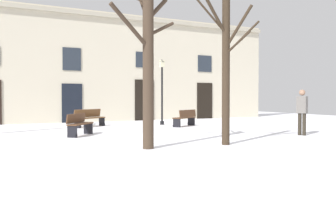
{
  "coord_description": "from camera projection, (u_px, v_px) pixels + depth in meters",
  "views": [
    {
      "loc": [
        -6.11,
        -10.74,
        1.5
      ],
      "look_at": [
        0.0,
        2.1,
        1.2
      ],
      "focal_mm": 36.82,
      "sensor_mm": 36.0,
      "label": 1
    }
  ],
  "objects": [
    {
      "name": "bench_near_lamp",
      "position": [
        185.0,
        118.0,
        18.0
      ],
      "size": [
        1.61,
        1.22,
        0.87
      ],
      "rotation": [
        0.0,
        0.0,
        3.67
      ],
      "color": "#51331E",
      "rests_on": "ground"
    },
    {
      "name": "ground_plane",
      "position": [
        193.0,
        139.0,
        12.36
      ],
      "size": [
        37.86,
        37.86,
        0.0
      ],
      "primitive_type": "plane",
      "color": "white"
    },
    {
      "name": "person_crossing_plaza",
      "position": [
        302.0,
        110.0,
        13.72
      ],
      "size": [
        0.34,
        0.43,
        1.83
      ],
      "rotation": [
        0.0,
        0.0,
        1.94
      ],
      "color": "#2D271E",
      "rests_on": "ground"
    },
    {
      "name": "bench_facing_shops",
      "position": [
        89.0,
        118.0,
        17.72
      ],
      "size": [
        1.78,
        1.34,
        0.91
      ],
      "rotation": [
        0.0,
        0.0,
        0.56
      ],
      "color": "brown",
      "rests_on": "ground"
    },
    {
      "name": "building_facade",
      "position": [
        110.0,
        66.0,
        21.93
      ],
      "size": [
        23.66,
        0.6,
        6.9
      ],
      "color": "beige",
      "rests_on": "ground"
    },
    {
      "name": "tree_center",
      "position": [
        226.0,
        61.0,
        10.91
      ],
      "size": [
        2.41,
        1.25,
        4.95
      ],
      "color": "#382B1E",
      "rests_on": "ground"
    },
    {
      "name": "tree_right_of_center",
      "position": [
        147.0,
        51.0,
        10.09
      ],
      "size": [
        2.31,
        1.54,
        5.36
      ],
      "color": "#423326",
      "rests_on": "ground"
    },
    {
      "name": "streetlamp",
      "position": [
        162.0,
        85.0,
        19.1
      ],
      "size": [
        0.3,
        0.3,
        3.63
      ],
      "color": "black",
      "rests_on": "ground"
    },
    {
      "name": "bench_near_center_tree",
      "position": [
        79.0,
        124.0,
        13.59
      ],
      "size": [
        1.26,
        1.47,
        0.88
      ],
      "rotation": [
        0.0,
        0.0,
        0.92
      ],
      "color": "#51331E",
      "rests_on": "ground"
    }
  ]
}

